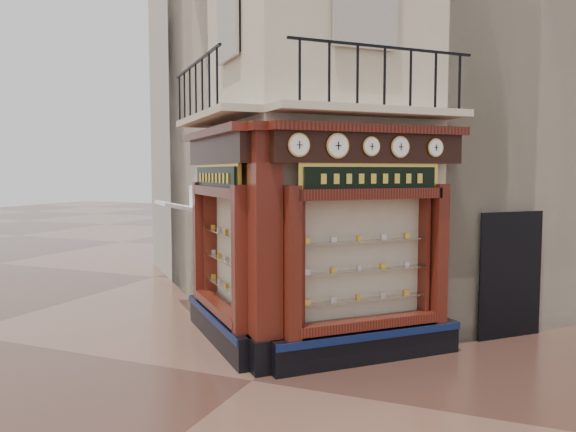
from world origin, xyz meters
The scene contains 16 objects.
ground centered at (0.00, 0.00, 0.00)m, with size 80.00×80.00×0.00m, color #442820.
main_building centered at (0.00, 6.16, 6.00)m, with size 8.00×8.00×12.00m, color beige.
neighbour_left centered at (-2.47, 8.63, 5.50)m, with size 8.00×8.00×11.00m, color #B1A89B.
neighbour_right centered at (2.47, 8.63, 5.50)m, with size 8.00×8.00×11.00m, color #B1A89B.
shopfront_left centered at (-1.41, 1.57, 1.98)m, with size 2.86×2.86×3.98m.
shopfront_right centered at (1.41, 1.57, 1.98)m, with size 2.86×2.86×3.98m.
corner_pilaster centered at (0.00, 0.50, 1.95)m, with size 0.85×0.85×3.98m.
balcony centered at (0.00, 1.49, 4.22)m, with size 5.94×2.97×1.03m.
clock_a centered at (0.58, 0.48, 3.62)m, with size 0.29×0.29×0.37m.
clock_b centered at (1.05, 0.95, 3.62)m, with size 0.32×0.32×0.40m.
clock_c centered at (1.48, 1.38, 3.62)m, with size 0.26×0.26×0.32m.
clock_d centered at (1.87, 1.77, 3.62)m, with size 0.29×0.29×0.36m.
clock_e centered at (2.37, 2.27, 3.62)m, with size 0.26×0.26×0.32m.
awning centered at (-3.46, 3.26, 0.00)m, with size 1.44×0.86×0.08m, color white, non-canonical shape.
signboard_left centered at (-1.46, 1.51, 3.10)m, with size 2.02×2.02×0.54m.
signboard_right centered at (1.46, 1.51, 3.10)m, with size 1.90×1.90×0.51m.
Camera 1 is at (3.75, -7.55, 3.21)m, focal length 35.00 mm.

